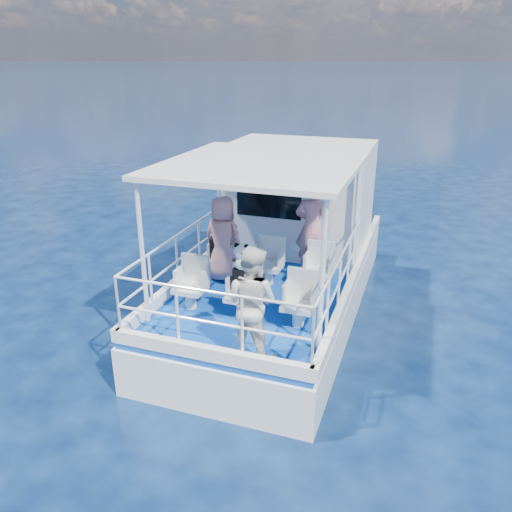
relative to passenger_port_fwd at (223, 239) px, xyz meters
The scene contains 20 objects.
ground 1.88m from the passenger_port_fwd, ahead, with size 2000.00×2000.00×0.00m, color #071533.
hull 2.07m from the passenger_port_fwd, 46.80° to the left, with size 3.00×7.00×1.60m, color white.
deck 1.47m from the passenger_port_fwd, 46.80° to the left, with size 2.90×6.90×0.10m, color #0B3B97.
cabin 2.36m from the passenger_port_fwd, 69.21° to the left, with size 2.85×2.00×2.20m, color white.
canopy 1.70m from the passenger_port_fwd, 20.97° to the right, with size 3.00×3.20×0.08m, color white.
canopy_posts 0.96m from the passenger_port_fwd, 23.92° to the right, with size 2.77×2.97×2.20m.
railings 1.12m from the passenger_port_fwd, 39.89° to the right, with size 2.84×3.59×1.00m, color white, non-canonical shape.
seat_port_fwd 0.60m from the passenger_port_fwd, 130.86° to the left, with size 0.48×0.46×0.38m, color silver.
seat_center_fwd 1.02m from the passenger_port_fwd, ahead, with size 0.48×0.46×0.38m, color silver.
seat_stbd_fwd 1.83m from the passenger_port_fwd, ahead, with size 0.48×0.46×0.38m, color silver.
seat_port_aft 1.36m from the passenger_port_fwd, 93.35° to the right, with size 0.48×0.46×0.38m, color silver.
seat_center_aft 1.59m from the passenger_port_fwd, 55.76° to the right, with size 0.48×0.46×0.38m, color silver.
seat_stbd_aft 2.20m from the passenger_port_fwd, 35.16° to the right, with size 0.48×0.46×0.38m, color silver.
passenger_port_fwd is the anchor object (origin of this frame).
passenger_stbd_fwd 1.64m from the passenger_port_fwd, 27.81° to the left, with size 0.65×0.43×1.79m, color #CD8487.
passenger_stbd_aft 2.56m from the passenger_port_fwd, 58.88° to the right, with size 0.77×0.60×1.58m, color silver.
backpack_port 0.24m from the passenger_port_fwd, 163.62° to the left, with size 0.29×0.16×0.38m, color black.
backpack_center 1.48m from the passenger_port_fwd, 55.26° to the right, with size 0.29×0.16×0.43m, color black.
compact_camera 0.12m from the passenger_port_fwd, 163.16° to the left, with size 0.10×0.06×0.06m, color black.
panda 1.50m from the passenger_port_fwd, 56.20° to the right, with size 0.26×0.22×0.41m, color white, non-canonical shape.
Camera 1 is at (2.49, -7.62, 4.69)m, focal length 35.00 mm.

